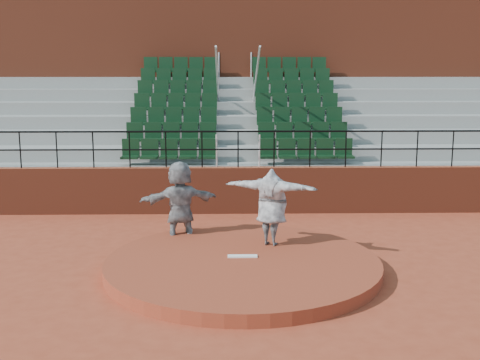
# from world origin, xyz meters

# --- Properties ---
(ground) EXTENTS (90.00, 90.00, 0.00)m
(ground) POSITION_xyz_m (0.00, 0.00, 0.00)
(ground) COLOR #963922
(ground) RESTS_ON ground
(pitchers_mound) EXTENTS (5.50, 5.50, 0.25)m
(pitchers_mound) POSITION_xyz_m (0.00, 0.00, 0.12)
(pitchers_mound) COLOR maroon
(pitchers_mound) RESTS_ON ground
(pitching_rubber) EXTENTS (0.60, 0.15, 0.03)m
(pitching_rubber) POSITION_xyz_m (0.00, 0.15, 0.27)
(pitching_rubber) COLOR white
(pitching_rubber) RESTS_ON pitchers_mound
(boundary_wall) EXTENTS (24.00, 0.30, 1.30)m
(boundary_wall) POSITION_xyz_m (0.00, 5.00, 0.65)
(boundary_wall) COLOR maroon
(boundary_wall) RESTS_ON ground
(wall_railing) EXTENTS (24.04, 0.05, 1.03)m
(wall_railing) POSITION_xyz_m (0.00, 5.00, 2.03)
(wall_railing) COLOR black
(wall_railing) RESTS_ON boundary_wall
(seating_deck) EXTENTS (24.00, 5.97, 4.63)m
(seating_deck) POSITION_xyz_m (0.00, 8.65, 1.43)
(seating_deck) COLOR gray
(seating_deck) RESTS_ON ground
(press_box_facade) EXTENTS (24.00, 3.00, 7.10)m
(press_box_facade) POSITION_xyz_m (0.00, 12.60, 3.55)
(press_box_facade) COLOR maroon
(press_box_facade) RESTS_ON ground
(pitcher) EXTENTS (2.11, 1.29, 1.67)m
(pitcher) POSITION_xyz_m (0.65, 1.02, 1.08)
(pitcher) COLOR black
(pitcher) RESTS_ON pitchers_mound
(fielder) EXTENTS (1.90, 1.06, 1.95)m
(fielder) POSITION_xyz_m (-1.39, 1.95, 0.97)
(fielder) COLOR black
(fielder) RESTS_ON ground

